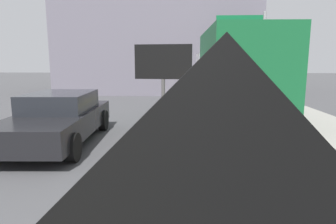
{
  "coord_description": "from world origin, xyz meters",
  "views": [
    {
      "loc": [
        0.5,
        0.46,
        2.23
      ],
      "look_at": [
        0.26,
        5.34,
        1.38
      ],
      "focal_mm": 30.96,
      "sensor_mm": 36.0,
      "label": 1
    }
  ],
  "objects_px": {
    "arrow_board_trailer": "(163,123)",
    "box_truck": "(235,73)",
    "traffic_cone_mid_lane": "(169,160)",
    "highway_guide_sign": "(250,40)",
    "pickup_car": "(59,118)"
  },
  "relations": [
    {
      "from": "box_truck",
      "to": "highway_guide_sign",
      "type": "xyz_separation_m",
      "value": [
        1.78,
        5.7,
        1.62
      ]
    },
    {
      "from": "pickup_car",
      "to": "highway_guide_sign",
      "type": "distance_m",
      "value": 12.14
    },
    {
      "from": "pickup_car",
      "to": "highway_guide_sign",
      "type": "relative_size",
      "value": 0.94
    },
    {
      "from": "box_truck",
      "to": "traffic_cone_mid_lane",
      "type": "height_order",
      "value": "box_truck"
    },
    {
      "from": "arrow_board_trailer",
      "to": "highway_guide_sign",
      "type": "xyz_separation_m",
      "value": [
        4.34,
        8.97,
        2.94
      ]
    },
    {
      "from": "arrow_board_trailer",
      "to": "highway_guide_sign",
      "type": "height_order",
      "value": "highway_guide_sign"
    },
    {
      "from": "arrow_board_trailer",
      "to": "box_truck",
      "type": "distance_m",
      "value": 4.35
    },
    {
      "from": "arrow_board_trailer",
      "to": "highway_guide_sign",
      "type": "distance_m",
      "value": 10.39
    },
    {
      "from": "highway_guide_sign",
      "to": "traffic_cone_mid_lane",
      "type": "xyz_separation_m",
      "value": [
        -4.07,
        -11.53,
        -3.13
      ]
    },
    {
      "from": "traffic_cone_mid_lane",
      "to": "arrow_board_trailer",
      "type": "bearing_deg",
      "value": 96.05
    },
    {
      "from": "traffic_cone_mid_lane",
      "to": "pickup_car",
      "type": "bearing_deg",
      "value": 145.65
    },
    {
      "from": "box_truck",
      "to": "pickup_car",
      "type": "relative_size",
      "value": 1.61
    },
    {
      "from": "arrow_board_trailer",
      "to": "traffic_cone_mid_lane",
      "type": "xyz_separation_m",
      "value": [
        0.27,
        -2.56,
        -0.19
      ]
    },
    {
      "from": "arrow_board_trailer",
      "to": "traffic_cone_mid_lane",
      "type": "distance_m",
      "value": 2.58
    },
    {
      "from": "pickup_car",
      "to": "highway_guide_sign",
      "type": "height_order",
      "value": "highway_guide_sign"
    }
  ]
}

